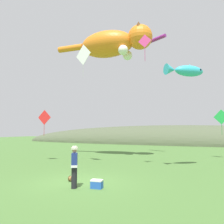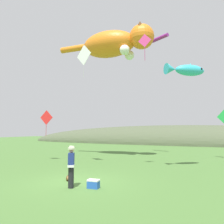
% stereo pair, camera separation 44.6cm
% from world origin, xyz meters
% --- Properties ---
extents(ground_plane, '(120.00, 120.00, 0.00)m').
position_xyz_m(ground_plane, '(0.00, 0.00, 0.00)').
color(ground_plane, '#477033').
extents(distant_hill_ridge, '(63.27, 10.82, 6.71)m').
position_xyz_m(distant_hill_ridge, '(0.00, 31.42, 0.00)').
color(distant_hill_ridge, '#4C563D').
rests_on(distant_hill_ridge, ground).
extents(festival_attendant, '(0.43, 0.49, 1.77)m').
position_xyz_m(festival_attendant, '(0.32, -0.95, 0.95)').
color(festival_attendant, black).
rests_on(festival_attendant, ground).
extents(kite_spool, '(0.15, 0.28, 0.28)m').
position_xyz_m(kite_spool, '(-0.49, 0.05, 0.14)').
color(kite_spool, olive).
rests_on(kite_spool, ground).
extents(picnic_cooler, '(0.52, 0.38, 0.36)m').
position_xyz_m(picnic_cooler, '(1.21, -0.57, 0.18)').
color(picnic_cooler, blue).
rests_on(picnic_cooler, ground).
extents(kite_giant_cat, '(9.34, 2.90, 2.83)m').
position_xyz_m(kite_giant_cat, '(-1.84, 8.87, 10.36)').
color(kite_giant_cat, orange).
extents(kite_fish_windsock, '(2.57, 2.22, 0.82)m').
position_xyz_m(kite_fish_windsock, '(4.50, 5.48, 6.30)').
color(kite_fish_windsock, '#33B2CC').
extents(kite_tube_streamer, '(2.18, 1.40, 0.44)m').
position_xyz_m(kite_tube_streamer, '(1.34, 12.27, 11.60)').
color(kite_tube_streamer, '#8C268C').
extents(kite_diamond_red, '(1.21, 0.09, 2.11)m').
position_xyz_m(kite_diamond_red, '(-6.40, 5.10, 3.47)').
color(kite_diamond_red, red).
extents(kite_diamond_white, '(1.45, 0.47, 2.41)m').
position_xyz_m(kite_diamond_white, '(-2.32, 4.19, 7.84)').
color(kite_diamond_white, white).
extents(kite_diamond_pink, '(0.87, 0.04, 1.77)m').
position_xyz_m(kite_diamond_pink, '(2.14, 4.39, 8.19)').
color(kite_diamond_pink, '#E53F8C').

